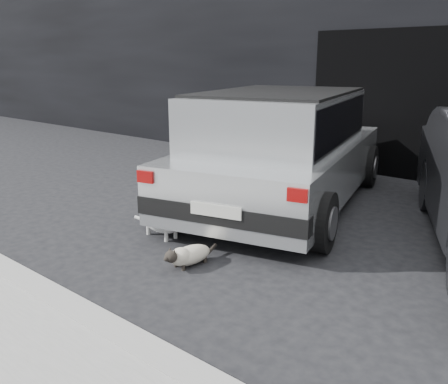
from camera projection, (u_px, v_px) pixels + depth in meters
The scene contains 6 objects.
ground at pixel (227, 224), 6.16m from camera, with size 80.00×80.00×0.00m, color black.
garage_opening at pixel (419, 106), 8.15m from camera, with size 4.00×0.10×2.60m, color black.
curb at pixel (110, 332), 3.61m from camera, with size 18.00×0.25×0.12m, color #9A9994.
silver_hatchback at pixel (282, 144), 6.76m from camera, with size 3.09×4.86×1.66m.
cat_siamese at pixel (187, 255), 4.89m from camera, with size 0.30×0.73×0.25m.
cat_white at pixel (163, 222), 5.67m from camera, with size 0.86×0.32×0.40m.
Camera 1 is at (3.71, -4.49, 2.06)m, focal length 38.00 mm.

